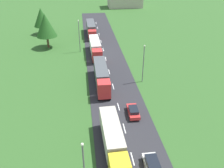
{
  "coord_description": "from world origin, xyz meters",
  "views": [
    {
      "loc": [
        -5.89,
        -14.34,
        25.32
      ],
      "look_at": [
        -0.69,
        25.86,
        2.64
      ],
      "focal_mm": 39.4,
      "sensor_mm": 36.0,
      "label": 1
    }
  ],
  "objects_px": {
    "car_lead": "(153,166)",
    "lamppost_lead": "(84,167)",
    "tree_oak": "(41,17)",
    "lamppost_second": "(143,62)",
    "truck_second": "(101,75)",
    "truck_third": "(95,47)",
    "tree_maple": "(46,25)",
    "truck_fourth": "(91,28)",
    "lamppost_third": "(79,35)",
    "car_second": "(133,111)",
    "truck_lead": "(113,140)"
  },
  "relations": [
    {
      "from": "truck_third",
      "to": "lamppost_lead",
      "type": "height_order",
      "value": "lamppost_lead"
    },
    {
      "from": "car_lead",
      "to": "car_second",
      "type": "bearing_deg",
      "value": 90.11
    },
    {
      "from": "lamppost_second",
      "to": "truck_second",
      "type": "bearing_deg",
      "value": -178.59
    },
    {
      "from": "tree_maple",
      "to": "truck_fourth",
      "type": "bearing_deg",
      "value": 37.29
    },
    {
      "from": "car_lead",
      "to": "truck_second",
      "type": "bearing_deg",
      "value": 100.62
    },
    {
      "from": "car_lead",
      "to": "car_second",
      "type": "height_order",
      "value": "car_lead"
    },
    {
      "from": "truck_third",
      "to": "tree_maple",
      "type": "bearing_deg",
      "value": 150.41
    },
    {
      "from": "car_second",
      "to": "lamppost_second",
      "type": "distance_m",
      "value": 12.98
    },
    {
      "from": "car_lead",
      "to": "lamppost_third",
      "type": "distance_m",
      "value": 43.77
    },
    {
      "from": "truck_second",
      "to": "lamppost_second",
      "type": "relative_size",
      "value": 1.61
    },
    {
      "from": "truck_third",
      "to": "lamppost_second",
      "type": "bearing_deg",
      "value": -61.13
    },
    {
      "from": "truck_fourth",
      "to": "car_second",
      "type": "bearing_deg",
      "value": -84.03
    },
    {
      "from": "lamppost_lead",
      "to": "tree_maple",
      "type": "height_order",
      "value": "tree_maple"
    },
    {
      "from": "car_lead",
      "to": "lamppost_lead",
      "type": "height_order",
      "value": "lamppost_lead"
    },
    {
      "from": "lamppost_second",
      "to": "lamppost_third",
      "type": "bearing_deg",
      "value": 124.17
    },
    {
      "from": "truck_third",
      "to": "car_lead",
      "type": "xyz_separation_m",
      "value": [
        4.52,
        -39.82,
        -1.31
      ]
    },
    {
      "from": "truck_fourth",
      "to": "tree_maple",
      "type": "xyz_separation_m",
      "value": [
        -12.84,
        -9.78,
        4.25
      ]
    },
    {
      "from": "car_second",
      "to": "truck_second",
      "type": "bearing_deg",
      "value": 111.03
    },
    {
      "from": "car_lead",
      "to": "tree_maple",
      "type": "relative_size",
      "value": 0.46
    },
    {
      "from": "car_lead",
      "to": "lamppost_lead",
      "type": "bearing_deg",
      "value": -165.48
    },
    {
      "from": "lamppost_second",
      "to": "tree_oak",
      "type": "distance_m",
      "value": 44.03
    },
    {
      "from": "car_lead",
      "to": "lamppost_lead",
      "type": "relative_size",
      "value": 0.58
    },
    {
      "from": "car_second",
      "to": "lamppost_second",
      "type": "bearing_deg",
      "value": 69.3
    },
    {
      "from": "truck_second",
      "to": "tree_maple",
      "type": "relative_size",
      "value": 1.37
    },
    {
      "from": "truck_third",
      "to": "car_second",
      "type": "height_order",
      "value": "truck_third"
    },
    {
      "from": "car_lead",
      "to": "tree_oak",
      "type": "bearing_deg",
      "value": 108.71
    },
    {
      "from": "lamppost_lead",
      "to": "tree_maple",
      "type": "relative_size",
      "value": 0.8
    },
    {
      "from": "lamppost_third",
      "to": "car_second",
      "type": "bearing_deg",
      "value": -74.45
    },
    {
      "from": "car_lead",
      "to": "tree_maple",
      "type": "xyz_separation_m",
      "value": [
        -17.56,
        47.23,
        5.61
      ]
    },
    {
      "from": "car_lead",
      "to": "tree_maple",
      "type": "bearing_deg",
      "value": 110.4
    },
    {
      "from": "tree_maple",
      "to": "lamppost_second",
      "type": "bearing_deg",
      "value": -47.01
    },
    {
      "from": "truck_third",
      "to": "truck_fourth",
      "type": "bearing_deg",
      "value": 90.68
    },
    {
      "from": "truck_lead",
      "to": "lamppost_second",
      "type": "distance_m",
      "value": 21.73
    },
    {
      "from": "truck_lead",
      "to": "lamppost_lead",
      "type": "bearing_deg",
      "value": -122.87
    },
    {
      "from": "lamppost_lead",
      "to": "truck_fourth",
      "type": "bearing_deg",
      "value": 86.22
    },
    {
      "from": "lamppost_third",
      "to": "tree_oak",
      "type": "xyz_separation_m",
      "value": [
        -11.81,
        17.39,
        0.67
      ]
    },
    {
      "from": "truck_second",
      "to": "truck_third",
      "type": "bearing_deg",
      "value": 90.4
    },
    {
      "from": "lamppost_second",
      "to": "lamppost_third",
      "type": "distance_m",
      "value": 23.0
    },
    {
      "from": "truck_second",
      "to": "tree_oak",
      "type": "height_order",
      "value": "tree_oak"
    },
    {
      "from": "truck_third",
      "to": "tree_maple",
      "type": "xyz_separation_m",
      "value": [
        -13.04,
        7.41,
        4.3
      ]
    },
    {
      "from": "truck_fourth",
      "to": "lamppost_third",
      "type": "xyz_separation_m",
      "value": [
        -3.83,
        -14.27,
        2.66
      ]
    },
    {
      "from": "truck_second",
      "to": "truck_third",
      "type": "relative_size",
      "value": 1.05
    },
    {
      "from": "truck_lead",
      "to": "truck_second",
      "type": "bearing_deg",
      "value": 89.52
    },
    {
      "from": "truck_lead",
      "to": "car_lead",
      "type": "xyz_separation_m",
      "value": [
        4.57,
        -4.05,
        -1.25
      ]
    },
    {
      "from": "truck_second",
      "to": "truck_fourth",
      "type": "height_order",
      "value": "truck_fourth"
    },
    {
      "from": "lamppost_lead",
      "to": "lamppost_second",
      "type": "relative_size",
      "value": 0.94
    },
    {
      "from": "truck_second",
      "to": "lamppost_third",
      "type": "xyz_separation_m",
      "value": [
        -4.15,
        19.25,
        2.67
      ]
    },
    {
      "from": "lamppost_lead",
      "to": "tree_oak",
      "type": "xyz_separation_m",
      "value": [
        -11.73,
        62.36,
        1.19
      ]
    },
    {
      "from": "car_lead",
      "to": "lamppost_third",
      "type": "bearing_deg",
      "value": 101.32
    },
    {
      "from": "lamppost_third",
      "to": "tree_oak",
      "type": "height_order",
      "value": "lamppost_third"
    }
  ]
}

